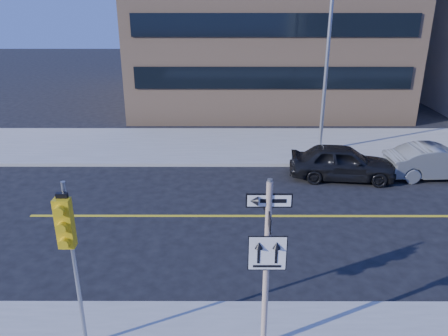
{
  "coord_description": "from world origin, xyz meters",
  "views": [
    {
      "loc": [
        -0.87,
        -10.23,
        7.46
      ],
      "look_at": [
        -0.9,
        4.0,
        1.89
      ],
      "focal_mm": 35.0,
      "sensor_mm": 36.0,
      "label": 1
    }
  ],
  "objects_px": {
    "parked_car_b": "(437,162)",
    "streetlight_a": "(328,59)",
    "sign_pole": "(267,258)",
    "traffic_signal": "(68,237)",
    "parked_car_a": "(342,162)"
  },
  "relations": [
    {
      "from": "sign_pole",
      "to": "traffic_signal",
      "type": "relative_size",
      "value": 1.02
    },
    {
      "from": "traffic_signal",
      "to": "streetlight_a",
      "type": "bearing_deg",
      "value": 59.2
    },
    {
      "from": "traffic_signal",
      "to": "parked_car_a",
      "type": "distance_m",
      "value": 13.34
    },
    {
      "from": "traffic_signal",
      "to": "parked_car_a",
      "type": "bearing_deg",
      "value": 51.09
    },
    {
      "from": "parked_car_b",
      "to": "streetlight_a",
      "type": "height_order",
      "value": "streetlight_a"
    },
    {
      "from": "traffic_signal",
      "to": "parked_car_b",
      "type": "relative_size",
      "value": 0.9
    },
    {
      "from": "traffic_signal",
      "to": "parked_car_a",
      "type": "xyz_separation_m",
      "value": [
        8.26,
        10.23,
        -2.26
      ]
    },
    {
      "from": "parked_car_b",
      "to": "streetlight_a",
      "type": "distance_m",
      "value": 6.73
    },
    {
      "from": "parked_car_a",
      "to": "streetlight_a",
      "type": "height_order",
      "value": "streetlight_a"
    },
    {
      "from": "sign_pole",
      "to": "parked_car_a",
      "type": "height_order",
      "value": "sign_pole"
    },
    {
      "from": "parked_car_a",
      "to": "streetlight_a",
      "type": "xyz_separation_m",
      "value": [
        -0.26,
        3.19,
        3.99
      ]
    },
    {
      "from": "traffic_signal",
      "to": "streetlight_a",
      "type": "xyz_separation_m",
      "value": [
        8.0,
        13.42,
        1.73
      ]
    },
    {
      "from": "sign_pole",
      "to": "streetlight_a",
      "type": "distance_m",
      "value": 14.05
    },
    {
      "from": "sign_pole",
      "to": "parked_car_b",
      "type": "relative_size",
      "value": 0.91
    },
    {
      "from": "parked_car_a",
      "to": "parked_car_b",
      "type": "distance_m",
      "value": 4.22
    }
  ]
}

